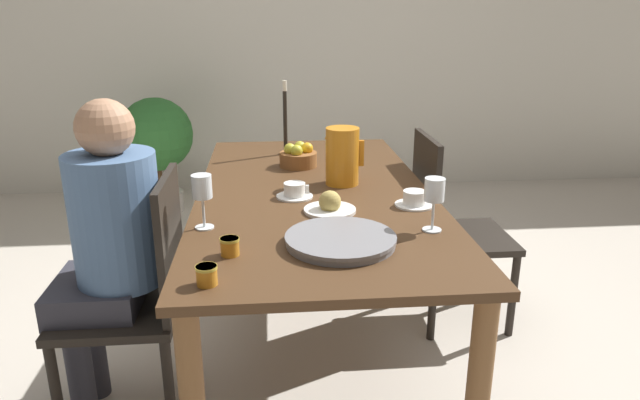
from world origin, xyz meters
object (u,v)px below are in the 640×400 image
object	(u,v)px
wine_glass_juice	(202,190)
teacup_near_person	(414,200)
jam_jar_red	(207,274)
bread_plate	(330,205)
wine_glass_water	(434,192)
fruit_bowl	(298,157)
serving_tray	(341,240)
red_pitcher	(342,156)
candlestick_tall	(285,125)
jam_jar_amber	(230,246)
chair_person_side	(140,294)
person_seated	(108,238)
chair_opposite	(449,227)
teacup_across	(295,191)
potted_plant	(157,141)

from	to	relation	value
wine_glass_juice	teacup_near_person	xyz separation A→B (m)	(0.75, 0.16, -0.11)
jam_jar_red	bread_plate	bearing A→B (deg)	54.64
wine_glass_water	fruit_bowl	xyz separation A→B (m)	(-0.39, 0.85, -0.09)
serving_tray	bread_plate	size ratio (longest dim) A/B	1.84
wine_glass_juice	fruit_bowl	size ratio (longest dim) A/B	1.06
red_pitcher	candlestick_tall	size ratio (longest dim) A/B	0.65
red_pitcher	jam_jar_amber	size ratio (longest dim) A/B	4.04
chair_person_side	wine_glass_juice	size ratio (longest dim) A/B	4.92
jam_jar_amber	fruit_bowl	world-z (taller)	fruit_bowl
serving_tray	person_seated	bearing A→B (deg)	161.07
person_seated	jam_jar_amber	xyz separation A→B (m)	(0.44, -0.31, 0.09)
serving_tray	bread_plate	world-z (taller)	bread_plate
person_seated	jam_jar_amber	distance (m)	0.55
teacup_near_person	fruit_bowl	size ratio (longest dim) A/B	0.82
chair_opposite	red_pitcher	size ratio (longest dim) A/B	3.82
person_seated	jam_jar_red	size ratio (longest dim) A/B	19.91
jam_jar_red	jam_jar_amber	bearing A→B (deg)	75.34
bread_plate	jam_jar_red	distance (m)	0.66
chair_opposite	wine_glass_water	xyz separation A→B (m)	(-0.29, -0.70, 0.40)
jam_jar_amber	fruit_bowl	distance (m)	1.02
teacup_across	potted_plant	xyz separation A→B (m)	(-0.90, 2.02, -0.23)
teacup_across	jam_jar_red	xyz separation A→B (m)	(-0.27, -0.72, 0.01)
person_seated	bread_plate	xyz separation A→B (m)	(0.77, 0.04, 0.08)
wine_glass_juice	jam_jar_amber	bearing A→B (deg)	-66.84
wine_glass_water	jam_jar_amber	distance (m)	0.67
wine_glass_juice	teacup_near_person	distance (m)	0.77
chair_person_side	red_pitcher	size ratio (longest dim) A/B	3.82
chair_person_side	teacup_across	size ratio (longest dim) A/B	6.37
candlestick_tall	chair_opposite	bearing A→B (deg)	-27.77
red_pitcher	serving_tray	distance (m)	0.66
person_seated	teacup_near_person	distance (m)	1.09
teacup_across	jam_jar_red	size ratio (longest dim) A/B	2.43
serving_tray	jam_jar_amber	bearing A→B (deg)	-171.60
bread_plate	chair_opposite	bearing A→B (deg)	38.79
serving_tray	jam_jar_red	world-z (taller)	jam_jar_red
jam_jar_red	person_seated	bearing A→B (deg)	127.74
serving_tray	fruit_bowl	xyz separation A→B (m)	(-0.08, 0.94, 0.03)
serving_tray	red_pitcher	bearing A→B (deg)	82.34
teacup_across	candlestick_tall	distance (m)	0.71
chair_person_side	fruit_bowl	size ratio (longest dim) A/B	5.23
wine_glass_juice	chair_person_side	bearing A→B (deg)	165.69
wine_glass_water	candlestick_tall	size ratio (longest dim) A/B	0.49
serving_tray	bread_plate	xyz separation A→B (m)	(-0.00, 0.30, 0.01)
potted_plant	wine_glass_water	bearing A→B (deg)	-61.07
chair_person_side	jam_jar_amber	distance (m)	0.54
serving_tray	potted_plant	xyz separation A→B (m)	(-1.02, 2.50, -0.22)
chair_person_side	jam_jar_red	size ratio (longest dim) A/B	15.44
person_seated	jam_jar_amber	world-z (taller)	person_seated
fruit_bowl	red_pitcher	bearing A→B (deg)	-60.85
person_seated	jam_jar_red	bearing A→B (deg)	-142.26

